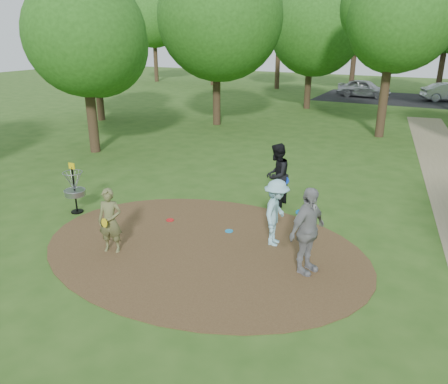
% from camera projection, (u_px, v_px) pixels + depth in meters
% --- Properties ---
extents(ground, '(100.00, 100.00, 0.00)m').
position_uv_depth(ground, '(202.00, 248.00, 10.96)').
color(ground, '#2D5119').
rests_on(ground, ground).
extents(dirt_clearing, '(8.40, 8.40, 0.02)m').
position_uv_depth(dirt_clearing, '(202.00, 247.00, 10.95)').
color(dirt_clearing, '#47301C').
rests_on(dirt_clearing, ground).
extents(parking_lot, '(14.00, 8.00, 0.01)m').
position_uv_depth(parking_lot, '(408.00, 99.00, 35.20)').
color(parking_lot, black).
rests_on(parking_lot, ground).
extents(player_observer_with_disc, '(0.69, 0.56, 1.63)m').
position_uv_depth(player_observer_with_disc, '(110.00, 221.00, 10.51)').
color(player_observer_with_disc, '#65673C').
rests_on(player_observer_with_disc, ground).
extents(player_throwing_with_disc, '(1.14, 1.17, 1.73)m').
position_uv_depth(player_throwing_with_disc, '(276.00, 213.00, 10.85)').
color(player_throwing_with_disc, '#94CFDD').
rests_on(player_throwing_with_disc, ground).
extents(player_walking_with_disc, '(0.80, 0.97, 1.98)m').
position_uv_depth(player_walking_with_disc, '(277.00, 175.00, 13.28)').
color(player_walking_with_disc, black).
rests_on(player_walking_with_disc, ground).
extents(player_waiting_with_disc, '(0.84, 1.27, 2.01)m').
position_uv_depth(player_waiting_with_disc, '(307.00, 231.00, 9.52)').
color(player_waiting_with_disc, gray).
rests_on(player_waiting_with_disc, ground).
extents(disc_ground_cyan, '(0.22, 0.22, 0.02)m').
position_uv_depth(disc_ground_cyan, '(229.00, 231.00, 11.81)').
color(disc_ground_cyan, '#1887C6').
rests_on(disc_ground_cyan, dirt_clearing).
extents(disc_ground_red, '(0.22, 0.22, 0.02)m').
position_uv_depth(disc_ground_red, '(170.00, 220.00, 12.50)').
color(disc_ground_red, red).
rests_on(disc_ground_red, dirt_clearing).
extents(car_left, '(4.39, 2.07, 1.45)m').
position_uv_depth(car_left, '(364.00, 88.00, 36.20)').
color(car_left, '#A1A3A9').
rests_on(car_left, ground).
extents(disc_golf_basket, '(0.63, 0.63, 1.54)m').
position_uv_depth(disc_golf_basket, '(74.00, 185.00, 12.82)').
color(disc_golf_basket, black).
rests_on(disc_golf_basket, ground).
extents(tree_ring, '(37.23, 45.46, 9.01)m').
position_uv_depth(tree_ring, '(334.00, 30.00, 16.92)').
color(tree_ring, '#332316').
rests_on(tree_ring, ground).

